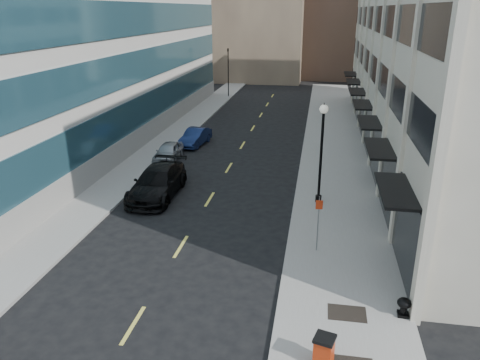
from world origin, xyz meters
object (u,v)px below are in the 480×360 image
(lamppost, at_px, (322,145))
(urn_planter, at_px, (404,305))
(traffic_signal, at_px, (228,51))
(car_blue_sedan, at_px, (195,137))
(sign_post, at_px, (318,217))
(trash_bin, at_px, (324,349))
(car_silver_sedan, at_px, (168,152))
(car_black_pickup, at_px, (157,182))

(lamppost, bearing_deg, urn_planter, -72.84)
(traffic_signal, bearing_deg, urn_planter, -71.06)
(traffic_signal, relative_size, urn_planter, 9.65)
(car_blue_sedan, xyz_separation_m, lamppost, (10.27, -11.02, 2.88))
(car_blue_sedan, relative_size, lamppost, 0.72)
(sign_post, bearing_deg, urn_planter, -60.22)
(trash_bin, bearing_deg, lamppost, 107.32)
(car_silver_sedan, height_order, sign_post, sign_post)
(trash_bin, xyz_separation_m, lamppost, (-0.33, 13.36, 2.87))
(car_black_pickup, bearing_deg, traffic_signal, 93.45)
(car_silver_sedan, distance_m, trash_bin, 23.08)
(car_silver_sedan, xyz_separation_m, trash_bin, (11.53, -20.00, 0.04))
(car_black_pickup, xyz_separation_m, urn_planter, (12.80, -10.00, -0.29))
(traffic_signal, relative_size, trash_bin, 6.83)
(car_blue_sedan, bearing_deg, trash_bin, -59.18)
(trash_bin, distance_m, lamppost, 13.66)
(traffic_signal, distance_m, sign_post, 41.49)
(traffic_signal, height_order, lamppost, traffic_signal)
(urn_planter, bearing_deg, car_silver_sedan, 130.27)
(car_black_pickup, relative_size, lamppost, 1.04)
(trash_bin, xyz_separation_m, urn_planter, (2.87, 3.00, -0.11))
(traffic_signal, distance_m, lamppost, 35.75)
(trash_bin, height_order, lamppost, lamppost)
(car_black_pickup, height_order, car_blue_sedan, car_black_pickup)
(lamppost, relative_size, urn_planter, 8.04)
(traffic_signal, distance_m, car_black_pickup, 34.42)
(car_black_pickup, height_order, trash_bin, car_black_pickup)
(car_black_pickup, bearing_deg, lamppost, 1.73)
(sign_post, bearing_deg, lamppost, 84.02)
(traffic_signal, bearing_deg, trash_bin, -75.41)
(car_blue_sedan, height_order, lamppost, lamppost)
(lamppost, bearing_deg, sign_post, -90.00)
(car_blue_sedan, bearing_deg, urn_planter, -50.48)
(car_black_pickup, xyz_separation_m, sign_post, (9.60, -5.56, 0.98))
(traffic_signal, xyz_separation_m, lamppost, (11.90, -33.64, -2.15))
(traffic_signal, distance_m, urn_planter, 46.80)
(traffic_signal, height_order, urn_planter, traffic_signal)
(car_black_pickup, distance_m, car_silver_sedan, 7.18)
(car_blue_sedan, xyz_separation_m, trash_bin, (10.61, -24.38, 0.01))
(car_silver_sedan, bearing_deg, lamppost, -30.72)
(trash_bin, distance_m, urn_planter, 4.15)
(lamppost, bearing_deg, car_blue_sedan, 132.98)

